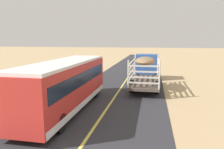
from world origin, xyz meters
TOP-DOWN VIEW (x-y plane):
  - livestock_truck at (2.27, 17.02)m, footprint 2.53×9.70m
  - bus at (-2.57, 7.12)m, footprint 2.54×10.00m

SIDE VIEW (x-z plane):
  - bus at x=-2.57m, z-range 0.14..3.35m
  - livestock_truck at x=2.27m, z-range 0.28..3.30m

